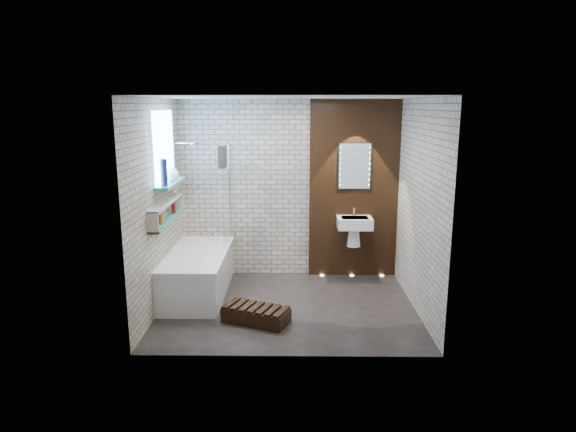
{
  "coord_description": "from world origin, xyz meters",
  "views": [
    {
      "loc": [
        0.08,
        -6.02,
        2.51
      ],
      "look_at": [
        0.0,
        0.15,
        1.15
      ],
      "focal_mm": 31.44,
      "sensor_mm": 36.0,
      "label": 1
    }
  ],
  "objects_px": {
    "bath_screen": "(226,195)",
    "washbasin": "(354,227)",
    "bathtub": "(198,273)",
    "led_mirror": "(355,166)",
    "walnut_step": "(256,315)"
  },
  "relations": [
    {
      "from": "led_mirror",
      "to": "walnut_step",
      "type": "distance_m",
      "value": 2.67
    },
    {
      "from": "bathtub",
      "to": "bath_screen",
      "type": "height_order",
      "value": "bath_screen"
    },
    {
      "from": "washbasin",
      "to": "led_mirror",
      "type": "xyz_separation_m",
      "value": [
        0.0,
        0.16,
        0.86
      ]
    },
    {
      "from": "washbasin",
      "to": "bathtub",
      "type": "bearing_deg",
      "value": -163.99
    },
    {
      "from": "led_mirror",
      "to": "walnut_step",
      "type": "relative_size",
      "value": 0.91
    },
    {
      "from": "led_mirror",
      "to": "washbasin",
      "type": "bearing_deg",
      "value": -90.0
    },
    {
      "from": "bath_screen",
      "to": "washbasin",
      "type": "bearing_deg",
      "value": 5.78
    },
    {
      "from": "bathtub",
      "to": "led_mirror",
      "type": "bearing_deg",
      "value": 19.78
    },
    {
      "from": "bathtub",
      "to": "washbasin",
      "type": "xyz_separation_m",
      "value": [
        2.17,
        0.62,
        0.5
      ]
    },
    {
      "from": "bathtub",
      "to": "led_mirror",
      "type": "distance_m",
      "value": 2.68
    },
    {
      "from": "bathtub",
      "to": "walnut_step",
      "type": "xyz_separation_m",
      "value": [
        0.85,
        -0.93,
        -0.21
      ]
    },
    {
      "from": "led_mirror",
      "to": "walnut_step",
      "type": "xyz_separation_m",
      "value": [
        -1.32,
        -1.71,
        -1.56
      ]
    },
    {
      "from": "bath_screen",
      "to": "washbasin",
      "type": "relative_size",
      "value": 2.41
    },
    {
      "from": "led_mirror",
      "to": "bathtub",
      "type": "bearing_deg",
      "value": -160.22
    },
    {
      "from": "bath_screen",
      "to": "led_mirror",
      "type": "xyz_separation_m",
      "value": [
        1.82,
        0.34,
        0.37
      ]
    }
  ]
}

